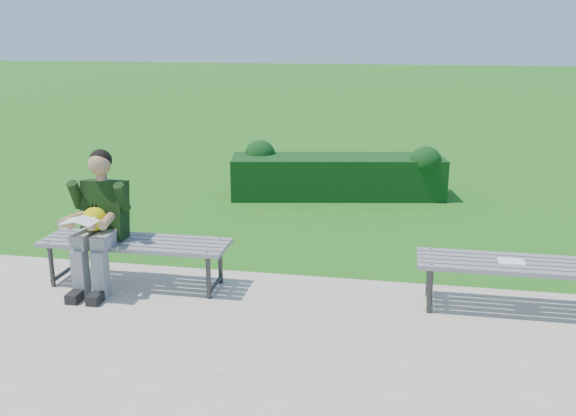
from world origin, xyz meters
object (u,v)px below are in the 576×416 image
hedge (337,174)px  seated_boy (99,217)px  bench_left (135,246)px  paper_sheet (511,261)px  bench_right (523,268)px

hedge → seated_boy: 4.32m
hedge → seated_boy: bearing=-115.0°
seated_boy → bench_left: bearing=17.2°
hedge → paper_sheet: 4.22m
bench_right → hedge: bearing=118.3°
bench_right → paper_sheet: bench_right is taller
bench_right → seated_boy: seated_boy is taller
bench_left → seated_boy: bearing=-162.8°
bench_right → seated_boy: 3.85m
hedge → bench_left: size_ratio=1.77×
bench_left → bench_right: same height
hedge → paper_sheet: bearing=-62.9°
bench_right → paper_sheet: size_ratio=8.13×
seated_boy → bench_right: bearing=2.2°
hedge → bench_right: bearing=-61.7°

